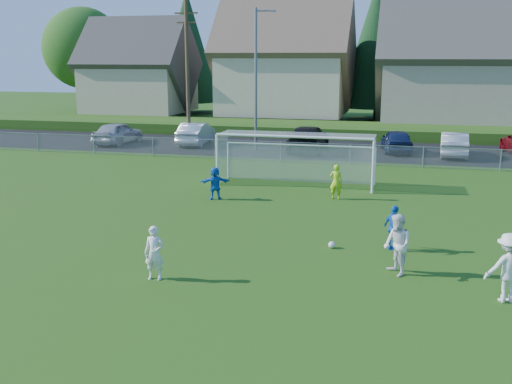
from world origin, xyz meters
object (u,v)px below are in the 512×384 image
player_white_c (508,268)px  car_a (118,133)px  car_e (397,141)px  player_white_b (397,245)px  car_d (308,139)px  soccer_goal (297,151)px  player_white_a (154,253)px  car_b (196,134)px  player_blue_a (394,228)px  player_blue_b (215,183)px  goalkeeper (336,182)px  car_f (454,144)px  soccer_ball (332,245)px

player_white_c → car_a: 32.02m
car_e → player_white_b: bearing=83.6°
car_d → soccer_goal: bearing=94.4°
player_white_a → car_b: 25.90m
player_blue_a → player_white_b: bearing=141.4°
player_blue_b → car_d: car_d is taller
goalkeeper → car_f: (5.74, 13.07, -0.01)m
car_b → car_a: bearing=6.9°
player_white_a → goalkeeper: bearing=66.4°
player_blue_b → car_f: 17.97m
player_blue_a → car_f: bearing=-51.1°
player_blue_a → soccer_goal: 10.34m
player_blue_a → car_e: size_ratio=0.34×
car_b → car_e: size_ratio=1.08×
player_blue_a → car_d: size_ratio=0.26×
player_white_b → car_b: bearing=-177.6°
goalkeeper → soccer_goal: bearing=-46.6°
player_white_a → car_d: bearing=84.5°
goalkeeper → car_b: bearing=-48.1°
player_white_c → car_b: 29.32m
soccer_ball → car_b: 24.04m
soccer_ball → car_b: bearing=120.0°
soccer_goal → player_blue_b: bearing=-126.6°
player_white_a → player_blue_b: size_ratio=1.07×
player_white_a → player_blue_b: bearing=93.4°
player_white_a → car_f: 25.67m
player_white_c → soccer_goal: soccer_goal is taller
car_a → car_b: car_a is taller
player_blue_b → car_f: bearing=-150.4°
car_b → car_e: bearing=176.0°
player_white_c → player_blue_a: 4.50m
player_blue_b → goalkeeper: (5.05, 1.30, 0.05)m
player_white_b → soccer_goal: 12.37m
car_d → car_f: (9.02, 0.25, -0.08)m
player_white_b → player_white_c: bearing=35.5°
car_d → goalkeeper: bearing=102.6°
player_white_c → goalkeeper: bearing=-76.7°
car_d → player_blue_a: bearing=105.1°
player_blue_a → car_f: (3.16, 19.66, 0.01)m
car_d → car_e: size_ratio=1.31×
player_blue_b → player_white_a: bearing=74.3°
player_white_c → car_f: player_white_c is taller
player_white_b → player_blue_b: 10.78m
soccer_goal → goalkeeper: bearing=-49.4°
car_a → car_e: 19.12m
car_d → car_e: bearing=-171.1°
goalkeeper → car_f: 14.28m
player_blue_b → player_blue_a: bearing=121.8°
car_a → player_blue_b: bearing=134.1°
car_b → goalkeeper: bearing=125.5°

